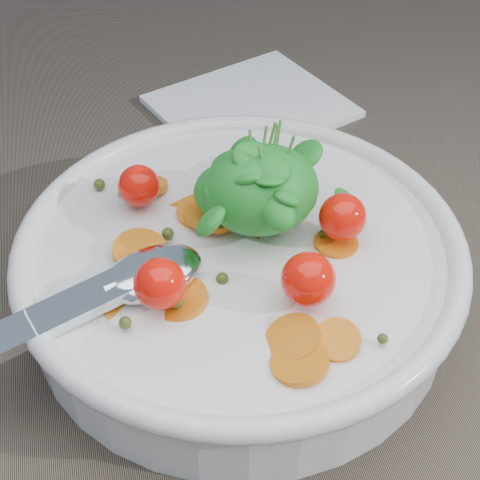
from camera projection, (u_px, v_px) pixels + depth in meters
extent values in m
plane|color=brown|center=(232.00, 281.00, 0.54)|extent=(6.00, 6.00, 0.00)
cylinder|color=white|center=(240.00, 274.00, 0.51)|extent=(0.29, 0.29, 0.06)
torus|color=white|center=(240.00, 245.00, 0.49)|extent=(0.30, 0.30, 0.02)
cylinder|color=white|center=(240.00, 298.00, 0.53)|extent=(0.14, 0.14, 0.01)
cylinder|color=brown|center=(240.00, 274.00, 0.51)|extent=(0.26, 0.26, 0.04)
cylinder|color=orange|center=(337.00, 340.00, 0.42)|extent=(0.04, 0.04, 0.01)
cylinder|color=orange|center=(183.00, 196.00, 0.54)|extent=(0.04, 0.04, 0.01)
cylinder|color=orange|center=(224.00, 191.00, 0.52)|extent=(0.04, 0.04, 0.01)
cylinder|color=orange|center=(140.00, 251.00, 0.48)|extent=(0.04, 0.04, 0.01)
cylinder|color=orange|center=(276.00, 202.00, 0.52)|extent=(0.04, 0.04, 0.01)
cylinder|color=orange|center=(300.00, 363.00, 0.42)|extent=(0.05, 0.05, 0.01)
cylinder|color=orange|center=(179.00, 300.00, 0.45)|extent=(0.05, 0.05, 0.02)
cylinder|color=orange|center=(267.00, 221.00, 0.51)|extent=(0.05, 0.05, 0.02)
cylinder|color=orange|center=(145.00, 187.00, 0.53)|extent=(0.05, 0.05, 0.02)
cylinder|color=orange|center=(293.00, 338.00, 0.43)|extent=(0.05, 0.05, 0.02)
cylinder|color=orange|center=(239.00, 171.00, 0.54)|extent=(0.05, 0.05, 0.01)
cylinder|color=orange|center=(196.00, 212.00, 0.51)|extent=(0.04, 0.04, 0.01)
cylinder|color=orange|center=(239.00, 190.00, 0.53)|extent=(0.03, 0.03, 0.01)
cylinder|color=orange|center=(269.00, 228.00, 0.51)|extent=(0.04, 0.04, 0.02)
cylinder|color=orange|center=(232.00, 176.00, 0.54)|extent=(0.05, 0.05, 0.01)
cylinder|color=orange|center=(336.00, 244.00, 0.49)|extent=(0.04, 0.04, 0.01)
cylinder|color=orange|center=(211.00, 216.00, 0.51)|extent=(0.05, 0.05, 0.02)
cylinder|color=orange|center=(129.00, 316.00, 0.45)|extent=(0.03, 0.03, 0.02)
sphere|color=#3E4B19|center=(222.00, 279.00, 0.47)|extent=(0.01, 0.01, 0.01)
sphere|color=#3E4B19|center=(383.00, 339.00, 0.42)|extent=(0.01, 0.01, 0.01)
sphere|color=#3E4B19|center=(160.00, 274.00, 0.47)|extent=(0.01, 0.01, 0.01)
sphere|color=#3E4B19|center=(228.00, 156.00, 0.56)|extent=(0.01, 0.01, 0.01)
sphere|color=#3E4B19|center=(155.00, 186.00, 0.54)|extent=(0.01, 0.01, 0.01)
sphere|color=#3E4B19|center=(225.00, 171.00, 0.55)|extent=(0.01, 0.01, 0.01)
sphere|color=#3E4B19|center=(99.00, 184.00, 0.53)|extent=(0.01, 0.01, 0.01)
sphere|color=#3E4B19|center=(168.00, 233.00, 0.49)|extent=(0.01, 0.01, 0.01)
sphere|color=#3E4B19|center=(125.00, 323.00, 0.43)|extent=(0.01, 0.01, 0.01)
sphere|color=#3E4B19|center=(123.00, 192.00, 0.53)|extent=(0.01, 0.01, 0.01)
sphere|color=#3E4B19|center=(261.00, 157.00, 0.56)|extent=(0.01, 0.01, 0.01)
sphere|color=#3E4B19|center=(265.00, 155.00, 0.57)|extent=(0.01, 0.01, 0.01)
sphere|color=#3E4B19|center=(236.00, 205.00, 0.52)|extent=(0.01, 0.01, 0.01)
sphere|color=#3E4B19|center=(323.00, 233.00, 0.49)|extent=(0.01, 0.01, 0.01)
sphere|color=#3E4B19|center=(175.00, 302.00, 0.45)|extent=(0.01, 0.01, 0.01)
sphere|color=#3E4B19|center=(299.00, 216.00, 0.50)|extent=(0.01, 0.01, 0.01)
sphere|color=#3E4B19|center=(297.00, 162.00, 0.56)|extent=(0.01, 0.01, 0.01)
sphere|color=#3E4B19|center=(159.00, 259.00, 0.47)|extent=(0.01, 0.01, 0.01)
sphere|color=red|center=(343.00, 217.00, 0.48)|extent=(0.03, 0.03, 0.03)
sphere|color=red|center=(242.00, 169.00, 0.52)|extent=(0.03, 0.03, 0.03)
sphere|color=red|center=(139.00, 186.00, 0.51)|extent=(0.03, 0.03, 0.03)
sphere|color=red|center=(160.00, 284.00, 0.44)|extent=(0.03, 0.03, 0.03)
sphere|color=red|center=(308.00, 279.00, 0.44)|extent=(0.03, 0.03, 0.03)
ellipsoid|color=#1F8B27|center=(261.00, 189.00, 0.48)|extent=(0.08, 0.07, 0.06)
ellipsoid|color=#1F8B27|center=(227.00, 192.00, 0.49)|extent=(0.04, 0.04, 0.04)
ellipsoid|color=#1F8B27|center=(247.00, 180.00, 0.45)|extent=(0.02, 0.02, 0.02)
ellipsoid|color=#1F8B27|center=(270.00, 180.00, 0.45)|extent=(0.02, 0.02, 0.01)
ellipsoid|color=#1F8B27|center=(272.00, 168.00, 0.46)|extent=(0.03, 0.04, 0.02)
ellipsoid|color=#1F8B27|center=(287.00, 190.00, 0.47)|extent=(0.02, 0.02, 0.02)
ellipsoid|color=#1F8B27|center=(229.00, 164.00, 0.48)|extent=(0.03, 0.03, 0.02)
ellipsoid|color=#1F8B27|center=(211.00, 221.00, 0.46)|extent=(0.03, 0.03, 0.03)
ellipsoid|color=#1F8B27|center=(289.00, 174.00, 0.47)|extent=(0.03, 0.03, 0.02)
ellipsoid|color=#1F8B27|center=(254.00, 189.00, 0.47)|extent=(0.03, 0.03, 0.02)
ellipsoid|color=#1F8B27|center=(272.00, 183.00, 0.48)|extent=(0.03, 0.03, 0.02)
ellipsoid|color=#1F8B27|center=(260.00, 179.00, 0.46)|extent=(0.03, 0.03, 0.02)
ellipsoid|color=#1F8B27|center=(261.00, 167.00, 0.47)|extent=(0.03, 0.03, 0.03)
ellipsoid|color=#1F8B27|center=(268.00, 171.00, 0.46)|extent=(0.03, 0.03, 0.02)
ellipsoid|color=#1F8B27|center=(250.00, 158.00, 0.46)|extent=(0.03, 0.03, 0.02)
ellipsoid|color=#1F8B27|center=(222.00, 186.00, 0.47)|extent=(0.04, 0.04, 0.02)
ellipsoid|color=#1F8B27|center=(256.00, 178.00, 0.47)|extent=(0.03, 0.03, 0.03)
ellipsoid|color=#1F8B27|center=(247.00, 155.00, 0.47)|extent=(0.03, 0.02, 0.02)
ellipsoid|color=#1F8B27|center=(306.00, 155.00, 0.49)|extent=(0.03, 0.03, 0.02)
ellipsoid|color=#1F8B27|center=(247.00, 166.00, 0.47)|extent=(0.03, 0.03, 0.03)
ellipsoid|color=#1F8B27|center=(287.00, 198.00, 0.45)|extent=(0.02, 0.02, 0.02)
ellipsoid|color=#1F8B27|center=(242.00, 149.00, 0.49)|extent=(0.03, 0.03, 0.03)
ellipsoid|color=#1F8B27|center=(262.00, 199.00, 0.46)|extent=(0.03, 0.02, 0.02)
ellipsoid|color=#1F8B27|center=(278.00, 211.00, 0.45)|extent=(0.03, 0.03, 0.03)
ellipsoid|color=#1F8B27|center=(346.00, 200.00, 0.49)|extent=(0.02, 0.03, 0.02)
ellipsoid|color=#1F8B27|center=(256.00, 159.00, 0.47)|extent=(0.03, 0.03, 0.03)
ellipsoid|color=#1F8B27|center=(269.00, 168.00, 0.47)|extent=(0.03, 0.03, 0.02)
cylinder|color=#4C8C33|center=(272.00, 161.00, 0.48)|extent=(0.01, 0.01, 0.05)
cylinder|color=#4C8C33|center=(250.00, 167.00, 0.47)|extent=(0.00, 0.02, 0.05)
cylinder|color=#4C8C33|center=(275.00, 156.00, 0.48)|extent=(0.01, 0.01, 0.05)
cylinder|color=#4C8C33|center=(266.00, 157.00, 0.48)|extent=(0.01, 0.01, 0.05)
cylinder|color=#4C8C33|center=(268.00, 181.00, 0.46)|extent=(0.01, 0.01, 0.05)
cylinder|color=#4C8C33|center=(261.00, 162.00, 0.48)|extent=(0.01, 0.01, 0.05)
cylinder|color=#4C8C33|center=(283.00, 169.00, 0.47)|extent=(0.01, 0.00, 0.05)
ellipsoid|color=silver|center=(153.00, 273.00, 0.46)|extent=(0.08, 0.06, 0.02)
cube|color=silver|center=(75.00, 306.00, 0.44)|extent=(0.13, 0.06, 0.02)
cylinder|color=silver|center=(122.00, 284.00, 0.45)|extent=(0.03, 0.02, 0.01)
cube|color=white|center=(251.00, 106.00, 0.72)|extent=(0.21, 0.20, 0.01)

